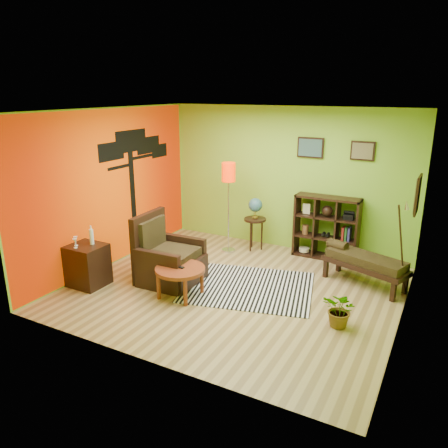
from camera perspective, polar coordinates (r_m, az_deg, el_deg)
The scene contains 11 objects.
ground at distance 7.16m, azimuth 1.41°, elevation -8.42°, with size 5.00×5.00×0.00m, color tan.
room_shell at distance 6.64m, azimuth 0.86°, elevation 5.95°, with size 5.04×4.54×2.82m.
zebra_rug at distance 7.21m, azimuth 3.22°, elevation -8.20°, with size 2.04×1.63×0.01m, color silver.
coffee_table at distance 6.78m, azimuth -5.74°, elevation -6.22°, with size 0.77×0.77×0.49m.
armchair at distance 7.38m, azimuth -7.43°, elevation -4.82°, with size 0.98×0.99×1.14m.
side_cabinet at distance 7.50m, azimuth -17.41°, elevation -5.12°, with size 0.58×0.53×1.00m.
floor_lamp at distance 8.35m, azimuth 0.60°, elevation 5.74°, with size 0.27×0.27×1.77m.
globe_table at distance 8.60m, azimuth 4.10°, elevation 1.70°, with size 0.43×0.43×1.06m.
cube_shelf at distance 8.43m, azimuth 13.29°, elevation -0.49°, with size 1.20×0.35×1.20m.
bench at distance 7.50m, azimuth 17.73°, elevation -4.64°, with size 1.46×0.92×0.64m.
potted_plant at distance 6.21m, azimuth 14.99°, elevation -11.22°, with size 0.46×0.51×0.40m, color #26661E.
Camera 1 is at (2.89, -5.77, 3.10)m, focal length 35.00 mm.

